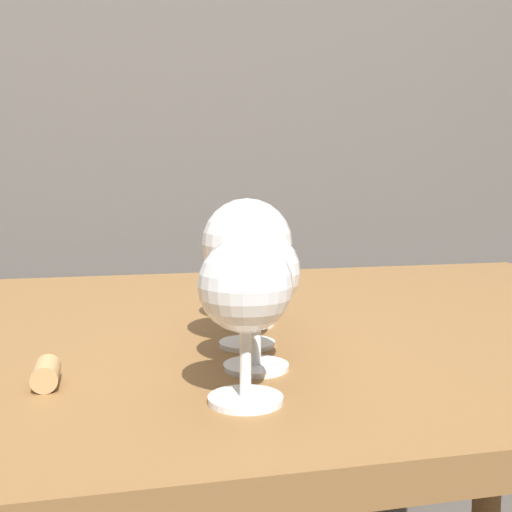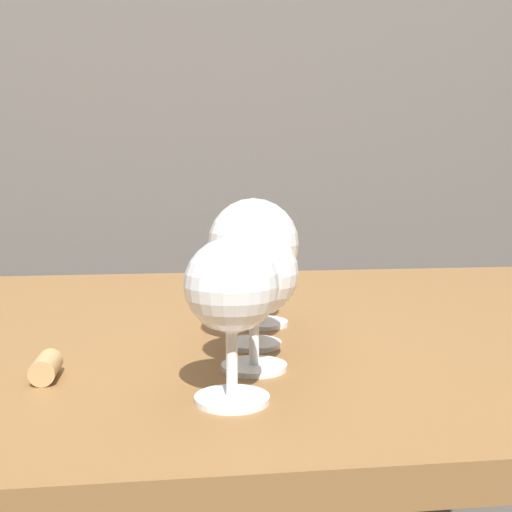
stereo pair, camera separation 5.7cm
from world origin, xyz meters
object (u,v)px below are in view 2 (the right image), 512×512
(wine_glass_port, at_px, (256,277))
(wine_glass_merlot, at_px, (262,241))
(wine_glass_cabernet, at_px, (234,289))
(wine_glass_rose, at_px, (255,245))
(cork, at_px, (48,367))

(wine_glass_port, xyz_separation_m, wine_glass_merlot, (0.03, 0.17, 0.02))
(wine_glass_cabernet, bearing_deg, wine_glass_merlot, 77.35)
(wine_glass_rose, distance_m, wine_glass_merlot, 0.10)
(wine_glass_rose, bearing_deg, cork, -155.13)
(cork, bearing_deg, wine_glass_merlot, 40.84)
(wine_glass_cabernet, distance_m, wine_glass_merlot, 0.26)
(wine_glass_port, relative_size, wine_glass_merlot, 0.89)
(wine_glass_rose, height_order, wine_glass_merlot, wine_glass_rose)
(wine_glass_cabernet, bearing_deg, wine_glass_rose, 77.13)
(wine_glass_cabernet, relative_size, cork, 3.04)
(wine_glass_merlot, bearing_deg, wine_glass_port, -99.76)
(wine_glass_port, height_order, wine_glass_merlot, wine_glass_merlot)
(wine_glass_rose, bearing_deg, wine_glass_merlot, 77.72)
(wine_glass_cabernet, distance_m, wine_glass_port, 0.09)
(wine_glass_cabernet, height_order, wine_glass_rose, wine_glass_rose)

